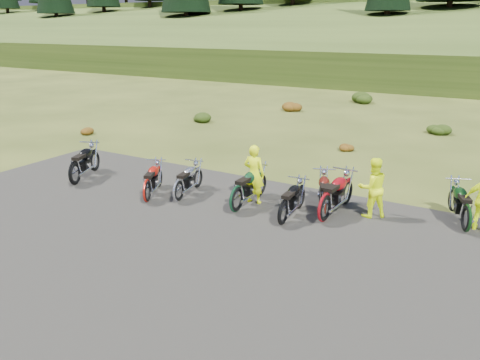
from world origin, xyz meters
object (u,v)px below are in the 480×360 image
Objects in this scene: motorcycle_3 at (179,202)px; person_middle at (254,175)px; motorcycle_7 at (464,232)px; motorcycle_0 at (76,185)px.

motorcycle_3 is 1.11× the size of person_middle.
person_middle is (-5.61, -0.88, 0.87)m from motorcycle_7.
motorcycle_3 is at bearing 24.59° from person_middle.
person_middle is (5.82, 1.51, 0.87)m from motorcycle_0.
motorcycle_7 is (11.44, 2.39, 0.00)m from motorcycle_0.
motorcycle_7 reaches higher than motorcycle_3.
motorcycle_3 is at bearing -105.18° from motorcycle_0.
person_middle is (1.96, 1.04, 0.87)m from motorcycle_3.
motorcycle_3 is 2.39m from person_middle.
motorcycle_0 is 1.28× the size of person_middle.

